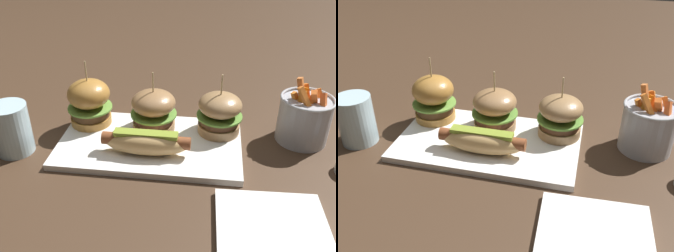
# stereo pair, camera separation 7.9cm
# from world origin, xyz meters

# --- Properties ---
(ground_plane) EXTENTS (3.00, 3.00, 0.00)m
(ground_plane) POSITION_xyz_m (0.00, 0.00, 0.00)
(ground_plane) COLOR #422D1E
(platter_main) EXTENTS (0.39, 0.22, 0.01)m
(platter_main) POSITION_xyz_m (0.00, 0.00, 0.01)
(platter_main) COLOR white
(platter_main) RESTS_ON ground
(hot_dog) EXTENTS (0.18, 0.05, 0.05)m
(hot_dog) POSITION_xyz_m (0.00, -0.05, 0.04)
(hot_dog) COLOR #E1B16B
(hot_dog) RESTS_ON platter_main
(slider_left) EXTENTS (0.10, 0.10, 0.15)m
(slider_left) POSITION_xyz_m (-0.15, 0.06, 0.07)
(slider_left) COLOR #AB7432
(slider_left) RESTS_ON platter_main
(slider_center) EXTENTS (0.10, 0.10, 0.14)m
(slider_center) POSITION_xyz_m (-0.00, 0.05, 0.06)
(slider_center) COLOR #986E45
(slider_center) RESTS_ON platter_main
(slider_right) EXTENTS (0.10, 0.10, 0.14)m
(slider_right) POSITION_xyz_m (0.14, 0.06, 0.06)
(slider_right) COLOR #9E774C
(slider_right) RESTS_ON platter_main
(fries_bucket) EXTENTS (0.11, 0.11, 0.15)m
(fries_bucket) POSITION_xyz_m (0.33, 0.07, 0.05)
(fries_bucket) COLOR #A8AAB2
(fries_bucket) RESTS_ON ground
(side_plate) EXTENTS (0.19, 0.19, 0.01)m
(side_plate) POSITION_xyz_m (0.24, -0.22, 0.01)
(side_plate) COLOR white
(side_plate) RESTS_ON ground
(water_glass) EXTENTS (0.08, 0.08, 0.11)m
(water_glass) POSITION_xyz_m (-0.28, -0.05, 0.05)
(water_glass) COLOR silver
(water_glass) RESTS_ON ground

